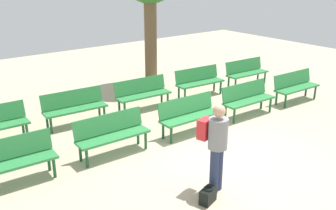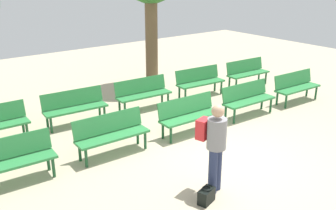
# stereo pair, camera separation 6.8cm
# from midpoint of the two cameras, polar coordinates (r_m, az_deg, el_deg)

# --- Properties ---
(ground_plane) EXTENTS (24.87, 24.87, 0.00)m
(ground_plane) POSITION_cam_midpoint_polar(r_m,az_deg,el_deg) (8.19, 9.31, -7.83)
(ground_plane) COLOR #BCAD8E
(bench_r0_c0) EXTENTS (1.62, 0.57, 0.87)m
(bench_r0_c0) POSITION_cam_midpoint_polar(r_m,az_deg,el_deg) (7.55, -22.93, -7.52)
(bench_r0_c0) COLOR #2D8442
(bench_r0_c0) RESTS_ON ground_plane
(bench_r0_c1) EXTENTS (1.61, 0.53, 0.87)m
(bench_r0_c1) POSITION_cam_midpoint_polar(r_m,az_deg,el_deg) (8.12, -8.75, -4.09)
(bench_r0_c1) COLOR #2D8442
(bench_r0_c1) RESTS_ON ground_plane
(bench_r0_c2) EXTENTS (1.61, 0.53, 0.87)m
(bench_r0_c2) POSITION_cam_midpoint_polar(r_m,az_deg,el_deg) (9.07, 2.96, -1.25)
(bench_r0_c2) COLOR #2D8442
(bench_r0_c2) RESTS_ON ground_plane
(bench_r0_c3) EXTENTS (1.62, 0.54, 0.87)m
(bench_r0_c3) POSITION_cam_midpoint_polar(r_m,az_deg,el_deg) (10.37, 11.68, 1.14)
(bench_r0_c3) COLOR #2D8442
(bench_r0_c3) RESTS_ON ground_plane
(bench_r0_c4) EXTENTS (1.62, 0.55, 0.87)m
(bench_r0_c4) POSITION_cam_midpoint_polar(r_m,az_deg,el_deg) (11.85, 18.51, 2.88)
(bench_r0_c4) COLOR #2D8442
(bench_r0_c4) RESTS_ON ground_plane
(bench_r1_c1) EXTENTS (1.63, 0.59, 0.87)m
(bench_r1_c1) POSITION_cam_midpoint_polar(r_m,az_deg,el_deg) (9.85, -14.15, -0.08)
(bench_r1_c1) COLOR #2D8442
(bench_r1_c1) RESTS_ON ground_plane
(bench_r1_c2) EXTENTS (1.63, 0.58, 0.87)m
(bench_r1_c2) POSITION_cam_midpoint_polar(r_m,az_deg,el_deg) (10.62, -4.07, 1.96)
(bench_r1_c2) COLOR #2D8442
(bench_r1_c2) RESTS_ON ground_plane
(bench_r1_c3) EXTENTS (1.63, 0.60, 0.87)m
(bench_r1_c3) POSITION_cam_midpoint_polar(r_m,az_deg,el_deg) (11.78, 4.53, 3.78)
(bench_r1_c3) COLOR #2D8442
(bench_r1_c3) RESTS_ON ground_plane
(bench_r1_c4) EXTENTS (1.62, 0.56, 0.87)m
(bench_r1_c4) POSITION_cam_midpoint_polar(r_m,az_deg,el_deg) (13.05, 11.56, 5.06)
(bench_r1_c4) COLOR #2D8442
(bench_r1_c4) RESTS_ON ground_plane
(visitor_with_backpack) EXTENTS (0.45, 0.59, 1.65)m
(visitor_with_backpack) POSITION_cam_midpoint_polar(r_m,az_deg,el_deg) (6.61, 6.94, -5.71)
(visitor_with_backpack) COLOR navy
(visitor_with_backpack) RESTS_ON ground_plane
(handbag) EXTENTS (0.36, 0.27, 0.29)m
(handbag) POSITION_cam_midpoint_polar(r_m,az_deg,el_deg) (6.65, 5.75, -13.44)
(handbag) COLOR black
(handbag) RESTS_ON ground_plane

